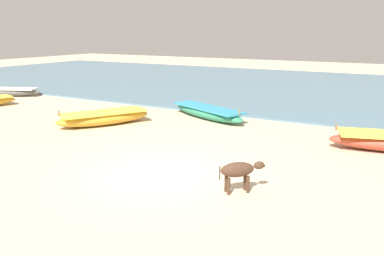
{
  "coord_description": "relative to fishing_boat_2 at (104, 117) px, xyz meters",
  "views": [
    {
      "loc": [
        5.43,
        -7.89,
        3.5
      ],
      "look_at": [
        -0.46,
        2.48,
        0.6
      ],
      "focal_mm": 37.56,
      "sensor_mm": 36.0,
      "label": 1
    }
  ],
  "objects": [
    {
      "name": "fishing_boat_5",
      "position": [
        -9.5,
        2.6,
        -0.04
      ],
      "size": [
        4.09,
        2.49,
        0.64
      ],
      "rotation": [
        0.0,
        0.0,
        3.56
      ],
      "color": "#5B5651",
      "rests_on": "ground"
    },
    {
      "name": "calf_near_dark",
      "position": [
        7.07,
        -3.55,
        0.22
      ],
      "size": [
        0.9,
        0.88,
        0.7
      ],
      "rotation": [
        0.0,
        0.0,
        0.77
      ],
      "color": "#4C3323",
      "rests_on": "ground"
    },
    {
      "name": "fishing_boat_2",
      "position": [
        0.0,
        0.0,
        0.0
      ],
      "size": [
        2.69,
        3.67,
        0.72
      ],
      "rotation": [
        0.0,
        0.0,
        4.2
      ],
      "color": "gold",
      "rests_on": "ground"
    },
    {
      "name": "sea_water",
      "position": [
        4.87,
        13.87,
        -0.24
      ],
      "size": [
        60.0,
        20.0,
        0.08
      ],
      "primitive_type": "cube",
      "color": "slate",
      "rests_on": "ground"
    },
    {
      "name": "ground",
      "position": [
        4.87,
        -3.44,
        -0.28
      ],
      "size": [
        80.0,
        80.0,
        0.0
      ],
      "primitive_type": "plane",
      "color": "beige"
    },
    {
      "name": "fishing_boat_6",
      "position": [
        2.92,
        2.98,
        -0.03
      ],
      "size": [
        4.1,
        2.49,
        0.67
      ],
      "rotation": [
        0.0,
        0.0,
        5.87
      ],
      "color": "#338C66",
      "rests_on": "ground"
    }
  ]
}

